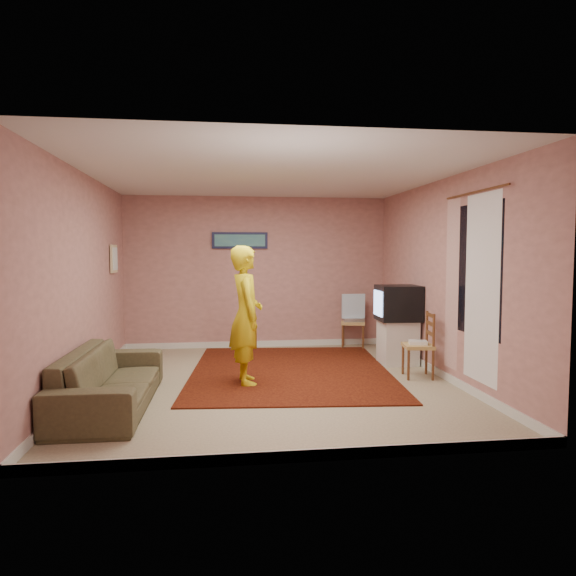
{
  "coord_description": "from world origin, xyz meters",
  "views": [
    {
      "loc": [
        -0.63,
        -6.37,
        1.65
      ],
      "look_at": [
        0.29,
        0.6,
        1.16
      ],
      "focal_mm": 32.0,
      "sensor_mm": 36.0,
      "label": 1
    }
  ],
  "objects": [
    {
      "name": "baseboard_right",
      "position": [
        2.24,
        0.0,
        0.05
      ],
      "size": [
        0.02,
        5.0,
        0.1
      ],
      "primitive_type": "cube",
      "color": "silver",
      "rests_on": "ground"
    },
    {
      "name": "curtain_floral",
      "position": [
        2.21,
        -0.35,
        1.25
      ],
      "size": [
        0.01,
        0.35,
        2.1
      ],
      "primitive_type": "cube",
      "color": "beige",
      "rests_on": "wall_right"
    },
    {
      "name": "sofa",
      "position": [
        -1.8,
        -0.81,
        0.31
      ],
      "size": [
        0.85,
        2.12,
        0.62
      ],
      "primitive_type": "imported",
      "rotation": [
        0.0,
        0.0,
        1.56
      ],
      "color": "brown",
      "rests_on": "ground"
    },
    {
      "name": "chair_a",
      "position": [
        1.63,
        2.2,
        0.55
      ],
      "size": [
        0.49,
        0.48,
        0.49
      ],
      "rotation": [
        0.0,
        0.0,
        -0.28
      ],
      "color": "tan",
      "rests_on": "ground"
    },
    {
      "name": "chair_b",
      "position": [
        1.94,
        0.02,
        0.53
      ],
      "size": [
        0.42,
        0.44,
        0.47
      ],
      "rotation": [
        0.0,
        0.0,
        -1.71
      ],
      "color": "tan",
      "rests_on": "ground"
    },
    {
      "name": "wall_right",
      "position": [
        2.25,
        0.0,
        1.3
      ],
      "size": [
        0.02,
        5.0,
        2.6
      ],
      "primitive_type": "cube",
      "color": "tan",
      "rests_on": "ground"
    },
    {
      "name": "ceiling",
      "position": [
        0.0,
        0.0,
        2.6
      ],
      "size": [
        4.5,
        5.0,
        0.02
      ],
      "primitive_type": "cube",
      "color": "silver",
      "rests_on": "wall_back"
    },
    {
      "name": "blue_throw",
      "position": [
        1.63,
        2.2,
        0.72
      ],
      "size": [
        0.4,
        0.05,
        0.42
      ],
      "primitive_type": "cube",
      "color": "#8BBDE4",
      "rests_on": "chair_a"
    },
    {
      "name": "window",
      "position": [
        2.24,
        -0.9,
        1.45
      ],
      "size": [
        0.01,
        1.1,
        1.5
      ],
      "primitive_type": "cube",
      "color": "black",
      "rests_on": "wall_right"
    },
    {
      "name": "curtain_rod",
      "position": [
        2.2,
        -0.9,
        2.32
      ],
      "size": [
        0.02,
        1.4,
        0.02
      ],
      "primitive_type": "cylinder",
      "rotation": [
        1.57,
        0.0,
        0.0
      ],
      "color": "brown",
      "rests_on": "wall_right"
    },
    {
      "name": "baseboard_left",
      "position": [
        -2.24,
        0.0,
        0.05
      ],
      "size": [
        0.02,
        5.0,
        0.1
      ],
      "primitive_type": "cube",
      "color": "silver",
      "rests_on": "ground"
    },
    {
      "name": "picture_left",
      "position": [
        -2.22,
        1.6,
        1.55
      ],
      "size": [
        0.04,
        0.38,
        0.42
      ],
      "color": "beige",
      "rests_on": "wall_left"
    },
    {
      "name": "baseboard_back",
      "position": [
        0.0,
        2.49,
        0.05
      ],
      "size": [
        4.5,
        0.02,
        0.1
      ],
      "primitive_type": "cube",
      "color": "silver",
      "rests_on": "ground"
    },
    {
      "name": "game_console",
      "position": [
        1.94,
        0.02,
        0.46
      ],
      "size": [
        0.27,
        0.22,
        0.05
      ],
      "primitive_type": "cube",
      "rotation": [
        0.0,
        0.0,
        -0.25
      ],
      "color": "white",
      "rests_on": "chair_b"
    },
    {
      "name": "wall_back",
      "position": [
        0.0,
        2.5,
        1.3
      ],
      "size": [
        4.5,
        0.02,
        2.6
      ],
      "primitive_type": "cube",
      "color": "tan",
      "rests_on": "ground"
    },
    {
      "name": "curtain_sheer",
      "position": [
        2.23,
        -1.05,
        1.25
      ],
      "size": [
        0.01,
        0.75,
        2.1
      ],
      "primitive_type": "cube",
      "color": "white",
      "rests_on": "wall_right"
    },
    {
      "name": "dvd_player",
      "position": [
        1.63,
        2.2,
        0.49
      ],
      "size": [
        0.37,
        0.28,
        0.06
      ],
      "primitive_type": "cube",
      "rotation": [
        0.0,
        0.0,
        -0.09
      ],
      "color": "#A5A4A9",
      "rests_on": "chair_a"
    },
    {
      "name": "area_rug",
      "position": [
        0.32,
        0.57,
        0.01
      ],
      "size": [
        2.96,
        3.57,
        0.02
      ],
      "primitive_type": "cube",
      "rotation": [
        0.0,
        0.0,
        -0.09
      ],
      "color": "black",
      "rests_on": "ground"
    },
    {
      "name": "baseboard_front",
      "position": [
        0.0,
        -2.49,
        0.05
      ],
      "size": [
        4.5,
        0.02,
        0.1
      ],
      "primitive_type": "cube",
      "color": "silver",
      "rests_on": "ground"
    },
    {
      "name": "picture_back",
      "position": [
        -0.3,
        2.47,
        1.85
      ],
      "size": [
        0.95,
        0.04,
        0.28
      ],
      "color": "#141638",
      "rests_on": "wall_back"
    },
    {
      "name": "crt_tv",
      "position": [
        1.94,
        0.83,
        0.91
      ],
      "size": [
        0.62,
        0.56,
        0.52
      ],
      "rotation": [
        0.0,
        0.0,
        -0.03
      ],
      "color": "black",
      "rests_on": "tv_cabinet"
    },
    {
      "name": "wall_left",
      "position": [
        -2.25,
        0.0,
        1.3
      ],
      "size": [
        0.02,
        5.0,
        2.6
      ],
      "primitive_type": "cube",
      "color": "tan",
      "rests_on": "ground"
    },
    {
      "name": "wall_front",
      "position": [
        0.0,
        -2.5,
        1.3
      ],
      "size": [
        4.5,
        0.02,
        2.6
      ],
      "primitive_type": "cube",
      "color": "tan",
      "rests_on": "ground"
    },
    {
      "name": "person",
      "position": [
        -0.32,
        -0.01,
        0.86
      ],
      "size": [
        0.48,
        0.67,
        1.73
      ],
      "primitive_type": "imported",
      "rotation": [
        0.0,
        0.0,
        1.68
      ],
      "color": "gold",
      "rests_on": "ground"
    },
    {
      "name": "tv_cabinet",
      "position": [
        1.95,
        0.83,
        0.32
      ],
      "size": [
        0.51,
        0.46,
        0.65
      ],
      "primitive_type": "cube",
      "color": "silver",
      "rests_on": "ground"
    },
    {
      "name": "ground",
      "position": [
        0.0,
        0.0,
        0.0
      ],
      "size": [
        5.0,
        5.0,
        0.0
      ],
      "primitive_type": "plane",
      "color": "tan",
      "rests_on": "ground"
    }
  ]
}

